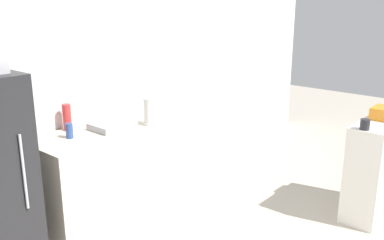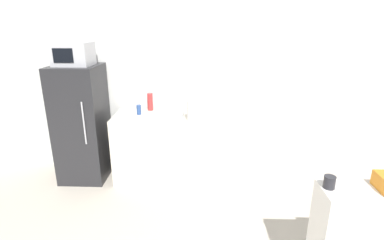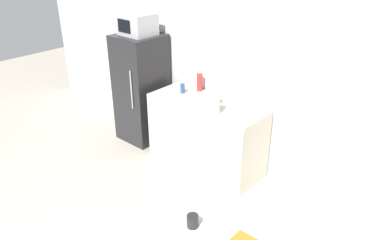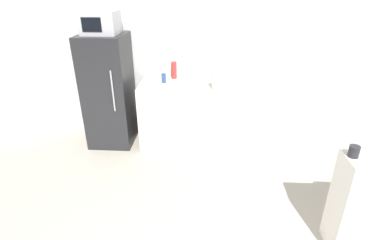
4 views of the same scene
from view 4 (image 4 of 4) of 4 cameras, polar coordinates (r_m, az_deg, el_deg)
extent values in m
cube|color=silver|center=(4.47, 2.63, 12.82)|extent=(8.00, 0.06, 2.60)
cube|color=#232326|center=(4.48, -15.55, 5.30)|extent=(0.62, 0.63, 1.60)
cylinder|color=#B7B7BC|center=(4.09, -14.86, 5.29)|extent=(0.02, 0.02, 0.56)
cube|color=#BCBCC1|center=(4.26, -17.08, 17.32)|extent=(0.45, 0.39, 0.29)
cube|color=black|center=(4.10, -18.63, 16.83)|extent=(0.25, 0.01, 0.17)
cube|color=beige|center=(4.38, 0.57, 1.08)|extent=(1.56, 0.63, 0.94)
cube|color=#9EA3A8|center=(4.18, 0.31, 7.19)|extent=(0.38, 0.28, 0.06)
cylinder|color=red|center=(4.43, -3.45, 9.46)|extent=(0.08, 0.08, 0.24)
cylinder|color=#2D4C8C|center=(4.26, -5.40, 7.96)|extent=(0.06, 0.06, 0.13)
cube|color=white|center=(3.15, 32.04, -13.80)|extent=(0.75, 0.33, 0.96)
cylinder|color=#232328|center=(2.75, 28.47, -5.28)|extent=(0.09, 0.09, 0.10)
cylinder|color=white|center=(3.96, 4.67, 7.64)|extent=(0.12, 0.12, 0.26)
camera|label=1|loc=(2.78, -67.67, 6.68)|focal=40.00mm
camera|label=2|loc=(0.29, 55.01, -11.22)|focal=28.00mm
camera|label=3|loc=(2.66, 86.99, 15.16)|focal=35.00mm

